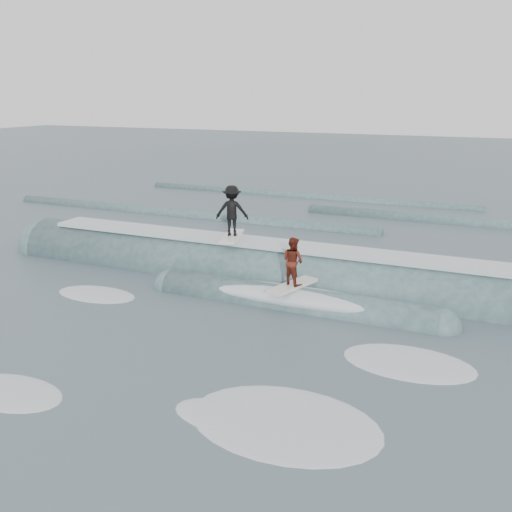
% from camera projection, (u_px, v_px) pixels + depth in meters
% --- Properties ---
extents(ground, '(160.00, 160.00, 0.00)m').
position_uv_depth(ground, '(185.00, 340.00, 15.52)').
color(ground, '#3A4A55').
rests_on(ground, ground).
extents(breaking_wave, '(22.91, 4.08, 2.60)m').
position_uv_depth(breaking_wave, '(270.00, 280.00, 20.33)').
color(breaking_wave, '#35525A').
rests_on(breaking_wave, ground).
extents(surfer_black, '(1.34, 2.07, 1.92)m').
position_uv_depth(surfer_black, '(232.00, 212.00, 20.56)').
color(surfer_black, white).
rests_on(surfer_black, ground).
extents(surfer_red, '(1.14, 2.07, 1.61)m').
position_uv_depth(surfer_red, '(293.00, 265.00, 17.67)').
color(surfer_red, silver).
rests_on(surfer_red, ground).
extents(whitewater, '(17.02, 7.72, 0.10)m').
position_uv_depth(whitewater, '(203.00, 375.00, 13.57)').
color(whitewater, silver).
rests_on(whitewater, ground).
extents(far_swells, '(39.13, 8.65, 0.80)m').
position_uv_depth(far_swells, '(348.00, 216.00, 31.11)').
color(far_swells, '#35525A').
rests_on(far_swells, ground).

